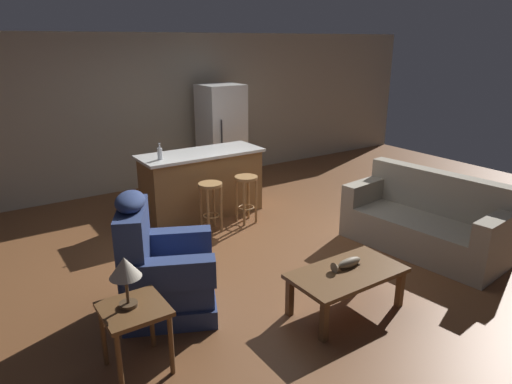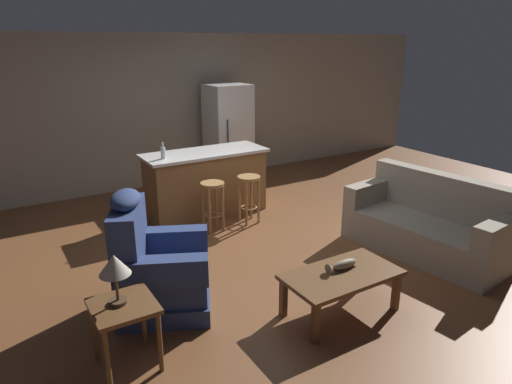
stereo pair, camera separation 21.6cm
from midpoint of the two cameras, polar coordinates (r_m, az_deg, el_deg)
ground_plane at (r=5.82m, az=-1.47°, el=-6.73°), size 12.00×12.00×0.00m
back_wall at (r=8.17m, az=-13.57°, el=9.67°), size 12.00×0.05×2.60m
coffee_table at (r=4.43m, az=9.90°, el=-10.36°), size 1.10×0.60×0.42m
fish_figurine at (r=4.45m, az=9.92°, el=-8.81°), size 0.34×0.10×0.10m
couch at (r=5.97m, az=19.51°, el=-3.64°), size 1.06×1.99×0.94m
recliner_near_lamp at (r=4.47m, az=-13.23°, el=-9.47°), size 1.12×1.12×1.20m
end_table at (r=3.76m, az=-16.59°, el=-14.91°), size 0.48×0.48×0.56m
table_lamp at (r=3.58m, az=-17.76°, el=-9.26°), size 0.24×0.24×0.41m
kitchen_island at (r=6.76m, az=-7.66°, el=1.07°), size 1.80×0.70×0.95m
bar_stool_left at (r=6.14m, az=-6.69°, el=-0.75°), size 0.32×0.32×0.68m
bar_stool_right at (r=6.40m, az=-2.20°, el=0.17°), size 0.32×0.32×0.68m
refrigerator at (r=8.15m, az=-5.09°, el=7.08°), size 0.70×0.69×1.76m
bottle_tall_green at (r=6.29m, az=-12.89°, el=4.73°), size 0.07×0.07×0.22m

